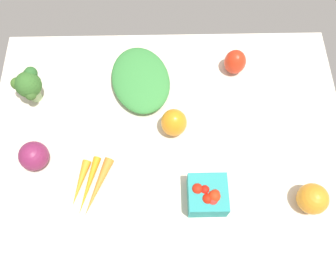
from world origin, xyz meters
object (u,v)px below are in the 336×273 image
(leafy_greens_clump, at_px, (141,80))
(berry_basket, at_px, (208,195))
(carrot_bunch, at_px, (90,185))
(bell_pepper_red, at_px, (235,62))
(broccoli_head, at_px, (28,84))
(heirloom_tomato_orange, at_px, (313,199))
(bell_pepper_orange, at_px, (174,123))
(red_onion_near_basket, at_px, (34,156))

(leafy_greens_clump, bearing_deg, berry_basket, 116.17)
(carrot_bunch, height_order, bell_pepper_red, bell_pepper_red)
(leafy_greens_clump, bearing_deg, broccoli_head, 7.09)
(heirloom_tomato_orange, distance_m, broccoli_head, 0.84)
(broccoli_head, distance_m, bell_pepper_red, 0.62)
(berry_basket, height_order, leafy_greens_clump, berry_basket)
(leafy_greens_clump, bearing_deg, heirloom_tomato_orange, 139.79)
(carrot_bunch, relative_size, bell_pepper_orange, 1.90)
(leafy_greens_clump, bearing_deg, bell_pepper_red, -170.51)
(bell_pepper_orange, bearing_deg, red_onion_near_basket, 13.46)
(berry_basket, height_order, broccoli_head, broccoli_head)
(carrot_bunch, height_order, bell_pepper_orange, bell_pepper_orange)
(bell_pepper_red, bearing_deg, heirloom_tomato_orange, 110.49)
(bell_pepper_orange, bearing_deg, broccoli_head, -15.76)
(red_onion_near_basket, bearing_deg, leafy_greens_clump, -138.96)
(broccoli_head, bearing_deg, bell_pepper_red, -171.76)
(berry_basket, distance_m, carrot_bunch, 0.32)
(leafy_greens_clump, xyz_separation_m, broccoli_head, (0.32, 0.04, 0.05))
(leafy_greens_clump, xyz_separation_m, bell_pepper_orange, (-0.10, 0.16, 0.02))
(red_onion_near_basket, bearing_deg, berry_basket, 165.91)
(berry_basket, distance_m, bell_pepper_red, 0.43)
(berry_basket, relative_size, red_onion_near_basket, 1.26)
(heirloom_tomato_orange, distance_m, leafy_greens_clump, 0.59)
(berry_basket, bearing_deg, carrot_bunch, -7.24)
(bell_pepper_orange, bearing_deg, leafy_greens_clump, -58.26)
(red_onion_near_basket, relative_size, bell_pepper_red, 0.98)
(red_onion_near_basket, bearing_deg, carrot_bunch, 153.15)
(carrot_bunch, bearing_deg, bell_pepper_red, -138.52)
(heirloom_tomato_orange, xyz_separation_m, bell_pepper_orange, (0.35, -0.22, 0.00))
(berry_basket, distance_m, red_onion_near_basket, 0.48)
(carrot_bunch, bearing_deg, red_onion_near_basket, -26.85)
(leafy_greens_clump, height_order, broccoli_head, broccoli_head)
(heirloom_tomato_orange, height_order, bell_pepper_orange, bell_pepper_orange)
(carrot_bunch, height_order, red_onion_near_basket, red_onion_near_basket)
(carrot_bunch, xyz_separation_m, broccoli_head, (0.19, -0.29, 0.06))
(heirloom_tomato_orange, distance_m, red_onion_near_basket, 0.75)
(berry_basket, height_order, carrot_bunch, berry_basket)
(heirloom_tomato_orange, bearing_deg, berry_basket, -3.14)
(leafy_greens_clump, height_order, bell_pepper_red, bell_pepper_red)
(carrot_bunch, bearing_deg, broccoli_head, -57.05)
(bell_pepper_orange, bearing_deg, carrot_bunch, 36.18)
(heirloom_tomato_orange, distance_m, bell_pepper_red, 0.46)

